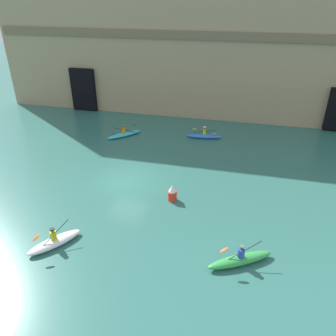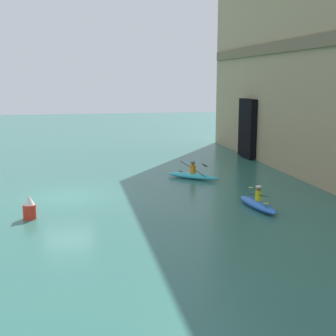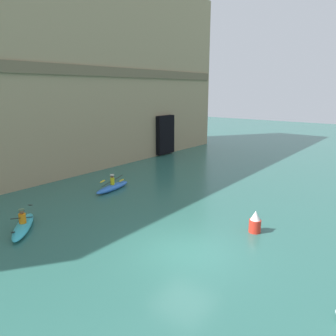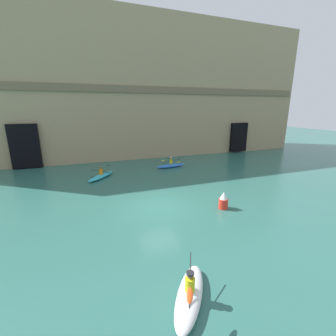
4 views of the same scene
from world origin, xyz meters
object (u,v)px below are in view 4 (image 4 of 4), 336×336
at_px(kayak_cyan, 101,176).
at_px(kayak_white, 190,294).
at_px(kayak_blue, 171,165).
at_px(marker_buoy, 223,201).

distance_m(kayak_cyan, kayak_white, 14.71).
relative_size(kayak_blue, marker_buoy, 3.00).
height_order(kayak_white, marker_buoy, kayak_white).
xyz_separation_m(kayak_white, marker_buoy, (4.92, 5.56, 0.27)).
xyz_separation_m(kayak_cyan, kayak_blue, (7.12, 1.33, 0.01)).
height_order(kayak_cyan, kayak_blue, kayak_blue).
relative_size(kayak_white, kayak_blue, 0.86).
xyz_separation_m(kayak_cyan, kayak_white, (1.75, -14.60, 0.01)).
distance_m(kayak_cyan, marker_buoy, 11.24).
xyz_separation_m(kayak_cyan, marker_buoy, (6.67, -9.04, 0.27)).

